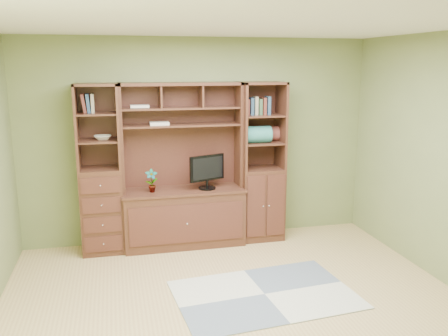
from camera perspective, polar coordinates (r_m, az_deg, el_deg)
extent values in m
cube|color=tan|center=(4.69, 1.76, -16.49)|extent=(4.60, 4.10, 0.04)
cube|color=white|center=(4.12, 2.01, 17.04)|extent=(4.60, 4.10, 0.04)
cube|color=olive|center=(6.14, -2.99, 3.32)|extent=(4.50, 0.04, 2.60)
cube|color=olive|center=(2.44, 14.44, -11.30)|extent=(4.50, 0.04, 2.60)
cube|color=#432317|center=(5.89, -4.94, 0.18)|extent=(1.54, 0.53, 2.05)
cube|color=#432317|center=(5.88, -14.69, -0.21)|extent=(0.50, 0.45, 2.05)
cube|color=#432317|center=(6.16, 4.48, 0.72)|extent=(0.55, 0.45, 2.05)
cube|color=#989C9D|center=(4.93, 4.91, -14.91)|extent=(1.85, 1.32, 0.01)
cube|color=black|center=(5.91, -2.06, 0.27)|extent=(0.53, 0.38, 0.59)
imported|color=#AB5F3A|center=(5.85, -8.71, -1.53)|extent=(0.15, 0.10, 0.29)
cube|color=beige|center=(5.86, -7.80, 5.34)|extent=(0.23, 0.17, 0.04)
imported|color=beige|center=(5.81, -14.38, 3.57)|extent=(0.21, 0.21, 0.05)
cube|color=#2C756E|center=(6.02, 3.91, 4.05)|extent=(0.36, 0.21, 0.21)
cube|color=brown|center=(6.21, 5.47, 4.16)|extent=(0.33, 0.19, 0.19)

